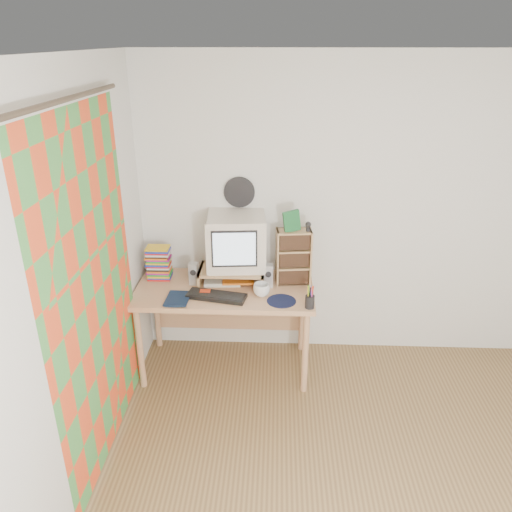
# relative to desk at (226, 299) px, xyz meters

# --- Properties ---
(floor) EXTENTS (3.50, 3.50, 0.00)m
(floor) POSITION_rel_desk_xyz_m (1.03, -1.44, -0.62)
(floor) COLOR olive
(floor) RESTS_ON ground
(ceiling) EXTENTS (3.50, 3.50, 0.00)m
(ceiling) POSITION_rel_desk_xyz_m (1.03, -1.44, 1.88)
(ceiling) COLOR white
(ceiling) RESTS_ON back_wall
(back_wall) EXTENTS (3.50, 0.00, 3.50)m
(back_wall) POSITION_rel_desk_xyz_m (1.03, 0.31, 0.63)
(back_wall) COLOR silver
(back_wall) RESTS_ON floor
(left_wall) EXTENTS (0.00, 3.50, 3.50)m
(left_wall) POSITION_rel_desk_xyz_m (-0.72, -1.44, 0.63)
(left_wall) COLOR silver
(left_wall) RESTS_ON floor
(curtain) EXTENTS (0.00, 2.20, 2.20)m
(curtain) POSITION_rel_desk_xyz_m (-0.68, -0.96, 0.53)
(curtain) COLOR #EC4A21
(curtain) RESTS_ON left_wall
(wall_disc) EXTENTS (0.25, 0.02, 0.25)m
(wall_disc) POSITION_rel_desk_xyz_m (0.10, 0.29, 0.81)
(wall_disc) COLOR black
(wall_disc) RESTS_ON back_wall
(desk) EXTENTS (1.40, 0.70, 0.75)m
(desk) POSITION_rel_desk_xyz_m (0.00, 0.00, 0.00)
(desk) COLOR tan
(desk) RESTS_ON floor
(monitor_riser) EXTENTS (0.52, 0.30, 0.12)m
(monitor_riser) POSITION_rel_desk_xyz_m (0.05, 0.04, 0.23)
(monitor_riser) COLOR tan
(monitor_riser) RESTS_ON desk
(crt_monitor) EXTENTS (0.48, 0.48, 0.43)m
(crt_monitor) POSITION_rel_desk_xyz_m (0.09, 0.09, 0.47)
(crt_monitor) COLOR beige
(crt_monitor) RESTS_ON monitor_riser
(speaker_left) EXTENTS (0.08, 0.08, 0.18)m
(speaker_left) POSITION_rel_desk_xyz_m (-0.25, -0.01, 0.23)
(speaker_left) COLOR #B1B1B6
(speaker_left) RESTS_ON desk
(speaker_right) EXTENTS (0.07, 0.07, 0.19)m
(speaker_right) POSITION_rel_desk_xyz_m (0.34, -0.02, 0.23)
(speaker_right) COLOR #B1B1B6
(speaker_right) RESTS_ON desk
(keyboard) EXTENTS (0.47, 0.24, 0.03)m
(keyboard) POSITION_rel_desk_xyz_m (-0.04, -0.24, 0.15)
(keyboard) COLOR black
(keyboard) RESTS_ON desk
(dvd_stack) EXTENTS (0.19, 0.13, 0.26)m
(dvd_stack) POSITION_rel_desk_xyz_m (-0.55, 0.08, 0.27)
(dvd_stack) COLOR brown
(dvd_stack) RESTS_ON desk
(cd_rack) EXTENTS (0.29, 0.17, 0.45)m
(cd_rack) POSITION_rel_desk_xyz_m (0.54, 0.05, 0.36)
(cd_rack) COLOR tan
(cd_rack) RESTS_ON desk
(mug) EXTENTS (0.13, 0.13, 0.10)m
(mug) POSITION_rel_desk_xyz_m (0.30, -0.18, 0.18)
(mug) COLOR white
(mug) RESTS_ON desk
(diary) EXTENTS (0.22, 0.17, 0.04)m
(diary) POSITION_rel_desk_xyz_m (-0.42, -0.28, 0.16)
(diary) COLOR #0F1E39
(diary) RESTS_ON desk
(mousepad) EXTENTS (0.28, 0.28, 0.00)m
(mousepad) POSITION_rel_desk_xyz_m (0.45, -0.27, 0.14)
(mousepad) COLOR black
(mousepad) RESTS_ON desk
(pen_cup) EXTENTS (0.08, 0.08, 0.14)m
(pen_cup) POSITION_rel_desk_xyz_m (0.66, -0.35, 0.20)
(pen_cup) COLOR black
(pen_cup) RESTS_ON desk
(papers) EXTENTS (0.30, 0.23, 0.04)m
(papers) POSITION_rel_desk_xyz_m (0.02, 0.04, 0.15)
(papers) COLOR silver
(papers) RESTS_ON desk
(red_box) EXTENTS (0.08, 0.05, 0.04)m
(red_box) POSITION_rel_desk_xyz_m (-0.13, -0.19, 0.15)
(red_box) COLOR red
(red_box) RESTS_ON desk
(game_box) EXTENTS (0.13, 0.07, 0.16)m
(game_box) POSITION_rel_desk_xyz_m (0.52, 0.03, 0.67)
(game_box) COLOR #1C6231
(game_box) RESTS_ON cd_rack
(webcam) EXTENTS (0.05, 0.05, 0.08)m
(webcam) POSITION_rel_desk_xyz_m (0.64, 0.04, 0.62)
(webcam) COLOR black
(webcam) RESTS_ON cd_rack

